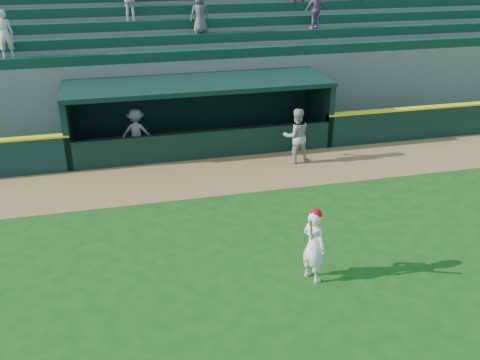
{
  "coord_description": "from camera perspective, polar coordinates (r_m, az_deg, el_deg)",
  "views": [
    {
      "loc": [
        -3.06,
        -10.76,
        7.04
      ],
      "look_at": [
        0.0,
        1.6,
        1.3
      ],
      "focal_mm": 40.0,
      "sensor_mm": 36.0,
      "label": 1
    }
  ],
  "objects": [
    {
      "name": "ground",
      "position": [
        13.22,
        1.69,
        -7.93
      ],
      "size": [
        120.0,
        120.0,
        0.0
      ],
      "primitive_type": "plane",
      "color": "#164912",
      "rests_on": "ground"
    },
    {
      "name": "warning_track",
      "position": [
        17.44,
        -2.61,
        0.45
      ],
      "size": [
        40.0,
        3.0,
        0.01
      ],
      "primitive_type": "cube",
      "color": "olive",
      "rests_on": "ground"
    },
    {
      "name": "dugout_player_front",
      "position": [
        18.31,
        6.02,
        4.71
      ],
      "size": [
        0.93,
        0.73,
        1.91
      ],
      "primitive_type": "imported",
      "rotation": [
        0.0,
        0.0,
        3.14
      ],
      "color": "#A09F9A",
      "rests_on": "ground"
    },
    {
      "name": "dugout_player_inside",
      "position": [
        19.21,
        -10.98,
        5.02
      ],
      "size": [
        1.21,
        0.84,
        1.71
      ],
      "primitive_type": "imported",
      "rotation": [
        0.0,
        0.0,
        2.94
      ],
      "color": "#9FA09B",
      "rests_on": "ground"
    },
    {
      "name": "dugout",
      "position": [
        19.84,
        -4.49,
        7.55
      ],
      "size": [
        9.4,
        2.8,
        2.46
      ],
      "color": "slate",
      "rests_on": "ground"
    },
    {
      "name": "stands",
      "position": [
        23.99,
        -6.41,
        12.98
      ],
      "size": [
        34.5,
        6.25,
        7.46
      ],
      "color": "slate",
      "rests_on": "ground"
    },
    {
      "name": "batter_at_plate",
      "position": [
        11.99,
        7.89,
        -6.83
      ],
      "size": [
        0.65,
        0.82,
        1.8
      ],
      "color": "white",
      "rests_on": "ground"
    }
  ]
}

